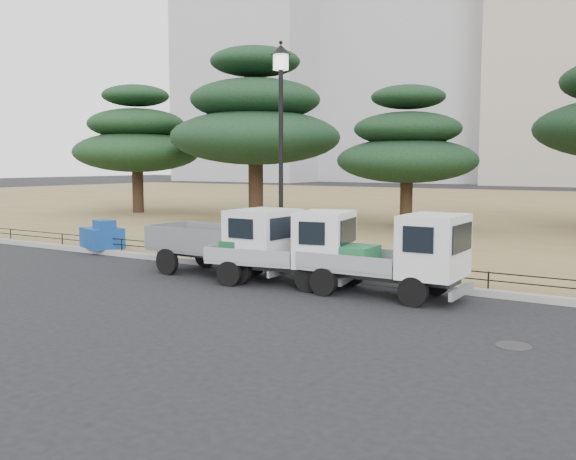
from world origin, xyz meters
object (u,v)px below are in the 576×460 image
Objects in this scene: truck_kei_front at (291,248)px; tarp_pile at (102,237)px; street_lamp at (281,118)px; truck_large at (230,238)px; truck_kei_rear at (395,255)px.

tarp_pile is at bearing 158.94° from truck_kei_front.
street_lamp reaches higher than tarp_pile.
tarp_pile is at bearing 179.94° from street_lamp.
street_lamp is at bearing 62.74° from truck_large.
street_lamp is at bearing -0.06° from tarp_pile.
truck_kei_rear is 5.45m from street_lamp.
street_lamp reaches higher than truck_kei_rear.
truck_kei_front is at bearing 179.97° from truck_kei_rear.
street_lamp reaches higher than truck_large.
truck_kei_front is at bearing -49.52° from street_lamp.
truck_kei_front is 2.74m from truck_kei_rear.
truck_kei_rear is at bearing -0.12° from truck_large.
truck_large is at bearing 164.31° from truck_kei_front.
truck_large is at bearing -11.87° from tarp_pile.
truck_kei_front is (2.07, -0.17, -0.10)m from truck_large.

